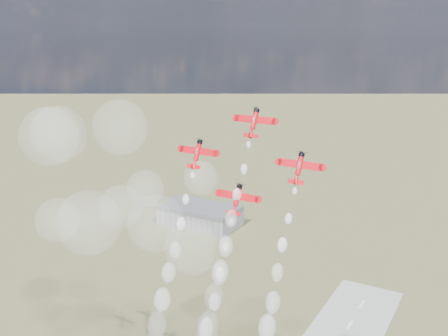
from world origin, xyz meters
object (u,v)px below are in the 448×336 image
hangar (200,215)px  plane_slot (237,199)px  plane_right (299,167)px  plane_left (197,153)px  plane_lead (254,122)px

hangar → plane_slot: bearing=-55.5°
plane_slot → plane_right: bearing=17.6°
plane_slot → plane_left: bearing=162.4°
plane_left → plane_slot: 16.80m
plane_lead → plane_left: 16.80m
hangar → plane_lead: plane_lead is taller
hangar → plane_right: (129.35, -163.85, 88.32)m
plane_right → plane_slot: plane_right is taller
plane_lead → plane_slot: size_ratio=1.00×
hangar → plane_left: size_ratio=4.66×
plane_right → plane_slot: bearing=-162.4°
plane_lead → plane_left: plane_lead is taller
hangar → plane_left: (101.82, -163.85, 88.32)m
hangar → plane_lead: (115.59, -159.48, 96.91)m
plane_left → plane_slot: bearing=-17.6°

